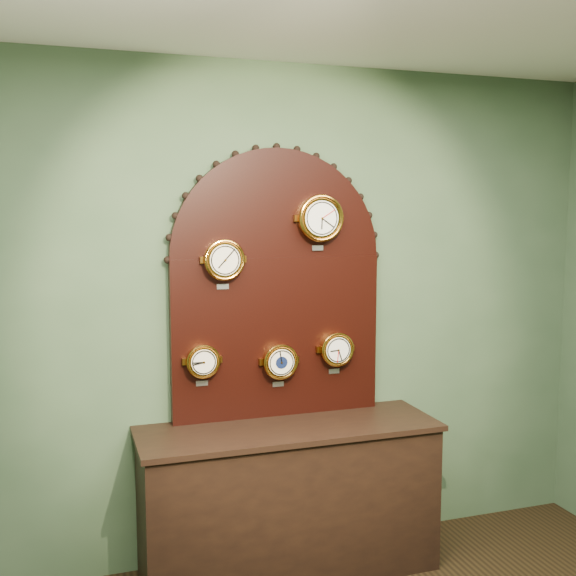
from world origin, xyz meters
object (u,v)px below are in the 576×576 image
object	(u,v)px
roman_clock	(224,260)
barometer	(280,361)
display_board	(277,276)
arabic_clock	(320,218)
hygrometer	(203,361)
tide_clock	(336,349)
shop_counter	(289,502)

from	to	relation	value
roman_clock	barometer	distance (m)	0.65
display_board	arabic_clock	distance (m)	0.40
arabic_clock	hygrometer	xyz separation A→B (m)	(-0.67, 0.00, -0.76)
hygrometer	barometer	xyz separation A→B (m)	(0.43, -0.00, -0.03)
arabic_clock	tide_clock	world-z (taller)	arabic_clock
shop_counter	roman_clock	xyz separation A→B (m)	(-0.32, 0.15, 1.33)
roman_clock	tide_clock	world-z (taller)	roman_clock
display_board	tide_clock	bearing A→B (deg)	-11.12
display_board	hygrometer	size ratio (longest dim) A/B	6.46
roman_clock	shop_counter	bearing A→B (deg)	-25.88
display_board	roman_clock	distance (m)	0.34
display_board	tide_clock	size ratio (longest dim) A/B	6.14
roman_clock	barometer	xyz separation A→B (m)	(0.31, 0.00, -0.57)
roman_clock	hygrometer	size ratio (longest dim) A/B	1.15
roman_clock	barometer	size ratio (longest dim) A/B	1.08
barometer	roman_clock	bearing A→B (deg)	-179.93
roman_clock	arabic_clock	bearing A→B (deg)	-0.10
barometer	tide_clock	xyz separation A→B (m)	(0.34, 0.00, 0.05)
arabic_clock	tide_clock	xyz separation A→B (m)	(0.10, 0.00, -0.75)
tide_clock	hygrometer	bearing A→B (deg)	179.97
shop_counter	tide_clock	bearing A→B (deg)	24.71
roman_clock	hygrometer	distance (m)	0.56
barometer	hygrometer	bearing A→B (deg)	179.92
shop_counter	display_board	xyz separation A→B (m)	(0.00, 0.22, 1.23)
roman_clock	barometer	bearing A→B (deg)	0.07
arabic_clock	roman_clock	bearing A→B (deg)	179.90
display_board	arabic_clock	bearing A→B (deg)	-16.32
arabic_clock	barometer	xyz separation A→B (m)	(-0.23, 0.00, -0.79)
tide_clock	display_board	bearing A→B (deg)	168.88
hygrometer	tide_clock	world-z (taller)	tide_clock
arabic_clock	shop_counter	bearing A→B (deg)	-146.49
shop_counter	arabic_clock	world-z (taller)	arabic_clock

